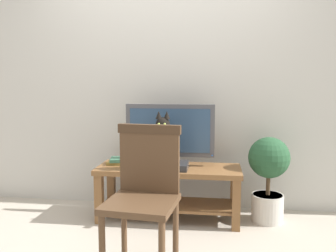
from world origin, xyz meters
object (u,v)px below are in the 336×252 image
Objects in this scene: media_box at (164,166)px; potted_plant at (268,173)px; tv at (170,133)px; cat at (163,144)px; tv_stand at (169,183)px; wooden_chair at (145,188)px; book_stack at (120,161)px.

potted_plant is (0.92, 0.13, -0.07)m from media_box.
tv is 0.19m from cat.
cat is at bearing -170.98° from potted_plant.
media_box is (-0.04, -0.07, 0.17)m from tv_stand.
wooden_chair reaches higher than media_box.
wooden_chair is (0.00, -0.86, 0.05)m from media_box.
tv_stand is 1.34× the size of wooden_chair.
tv is 0.54m from book_stack.
potted_plant is (0.92, 0.99, -0.12)m from wooden_chair.
tv is at bearing 78.49° from cat.
wooden_chair is 1.26× the size of potted_plant.
media_box is at bearing -116.39° from tv_stand.
book_stack is (-0.43, 0.99, -0.06)m from wooden_chair.
cat reaches higher than tv_stand.
wooden_chair reaches higher than book_stack.
tv_stand is at bearing -176.28° from potted_plant.
book_stack is at bearing 179.94° from potted_plant.
tv is at bearing 89.98° from tv_stand.
tv reaches higher than wooden_chair.
wooden_chair is at bearing -89.75° from media_box.
tv reaches higher than cat.
tv reaches higher than book_stack.
media_box is at bearing -17.01° from book_stack.
media_box is 0.56× the size of potted_plant.
media_box is at bearing 90.25° from wooden_chair.
tv_stand is 1.69× the size of potted_plant.
book_stack is at bearing 113.53° from wooden_chair.
tv is at bearing 2.83° from book_stack.
tv is 0.95m from potted_plant.
tv is 0.84× the size of wooden_chair.
wooden_chair is 1.08m from book_stack.
tv_stand is 0.19m from media_box.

